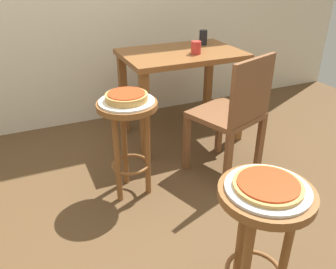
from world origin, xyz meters
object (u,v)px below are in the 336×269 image
serving_plate_foreground (267,189)px  condiment_shaker (195,47)px  stool_middle (128,128)px  pizza_foreground (268,185)px  stool_foreground (261,226)px  wooden_chair (234,113)px  serving_plate_middle (127,101)px  dining_table (181,68)px  cup_near_edge (196,48)px  pizza_middle (126,97)px  cup_far_edge (203,37)px

serving_plate_foreground → condiment_shaker: (0.51, 1.54, 0.13)m
condiment_shaker → serving_plate_foreground: bearing=-108.4°
serving_plate_foreground → stool_middle: bearing=101.7°
pizza_foreground → stool_middle: size_ratio=0.40×
stool_foreground → wooden_chair: wooden_chair is taller
serving_plate_foreground → serving_plate_middle: size_ratio=0.95×
serving_plate_foreground → dining_table: (0.43, 1.60, -0.04)m
serving_plate_middle → cup_near_edge: (0.70, 0.48, 0.14)m
dining_table → pizza_middle: bearing=-136.8°
pizza_middle → cup_far_edge: (0.90, 0.73, 0.12)m
serving_plate_foreground → stool_foreground: bearing=0.0°
serving_plate_foreground → cup_near_edge: size_ratio=3.29×
cup_near_edge → cup_far_edge: bearing=51.3°
pizza_foreground → serving_plate_foreground: bearing=0.0°
pizza_foreground → cup_far_edge: (0.69, 1.73, 0.13)m
pizza_middle → dining_table: bearing=43.2°
stool_foreground → cup_near_edge: (0.49, 1.49, 0.31)m
pizza_foreground → serving_plate_middle: size_ratio=0.78×
serving_plate_foreground → stool_middle: (-0.21, 1.01, -0.17)m
serving_plate_middle → dining_table: 0.87m
pizza_foreground → condiment_shaker: condiment_shaker is taller
serving_plate_foreground → stool_middle: size_ratio=0.49×
serving_plate_middle → cup_near_edge: cup_near_edge is taller
cup_far_edge → condiment_shaker: (-0.18, -0.19, -0.02)m
serving_plate_foreground → cup_far_edge: 1.87m
stool_middle → dining_table: size_ratio=0.69×
serving_plate_foreground → cup_far_edge: (0.69, 1.73, 0.15)m
dining_table → stool_middle: bearing=-136.8°
pizza_middle → wooden_chair: bearing=-6.1°
pizza_foreground → condiment_shaker: (0.51, 1.54, 0.11)m
dining_table → cup_near_edge: 0.22m
dining_table → stool_foreground: bearing=-104.9°
pizza_foreground → cup_far_edge: size_ratio=2.16×
serving_plate_middle → pizza_middle: pizza_middle is taller
stool_foreground → wooden_chair: 1.05m
wooden_chair → serving_plate_middle: bearing=173.9°
stool_foreground → wooden_chair: (0.49, 0.93, 0.01)m
serving_plate_foreground → condiment_shaker: bearing=71.6°
serving_plate_foreground → pizza_foreground: pizza_foreground is taller
serving_plate_foreground → pizza_middle: (-0.21, 1.01, 0.03)m
dining_table → condiment_shaker: size_ratio=11.58×
pizza_foreground → cup_near_edge: bearing=71.7°
stool_foreground → condiment_shaker: size_ratio=7.95×
serving_plate_foreground → dining_table: bearing=75.1°
cup_near_edge → condiment_shaker: 0.06m
stool_middle → condiment_shaker: size_ratio=7.95×
pizza_middle → cup_far_edge: cup_far_edge is taller
cup_near_edge → stool_middle: bearing=-145.4°
serving_plate_foreground → wooden_chair: wooden_chair is taller
stool_middle → dining_table: (0.63, 0.59, 0.13)m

